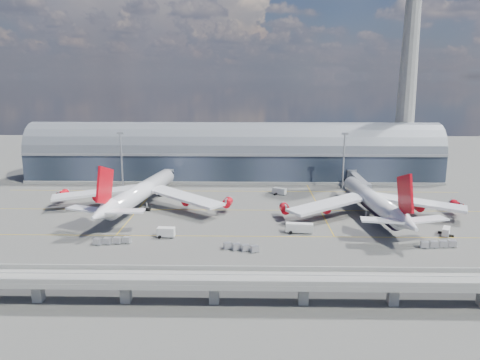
{
  "coord_description": "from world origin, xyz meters",
  "views": [
    {
      "loc": [
        7.81,
        -151.9,
        49.9
      ],
      "look_at": [
        4.48,
        10.0,
        14.0
      ],
      "focal_mm": 35.0,
      "sensor_mm": 36.0,
      "label": 1
    }
  ],
  "objects_px": {
    "floodlight_mast_right": "(344,160)",
    "cargo_train_1": "(241,247)",
    "airliner_right": "(374,202)",
    "service_truck_5": "(279,191)",
    "floodlight_mast_left": "(122,159)",
    "airliner_left": "(140,193)",
    "control_tower": "(408,73)",
    "cargo_train_0": "(112,241)",
    "service_truck_2": "(299,228)",
    "service_truck_4": "(356,196)",
    "cargo_train_2": "(438,244)",
    "service_truck_1": "(166,232)",
    "service_truck_3": "(446,231)"
  },
  "relations": [
    {
      "from": "floodlight_mast_right",
      "to": "cargo_train_1",
      "type": "relative_size",
      "value": 2.34
    },
    {
      "from": "airliner_right",
      "to": "service_truck_5",
      "type": "bearing_deg",
      "value": 128.7
    },
    {
      "from": "floodlight_mast_left",
      "to": "airliner_left",
      "type": "relative_size",
      "value": 0.34
    },
    {
      "from": "control_tower",
      "to": "cargo_train_0",
      "type": "relative_size",
      "value": 8.96
    },
    {
      "from": "service_truck_2",
      "to": "service_truck_4",
      "type": "distance_m",
      "value": 51.93
    },
    {
      "from": "floodlight_mast_right",
      "to": "cargo_train_2",
      "type": "relative_size",
      "value": 2.23
    },
    {
      "from": "service_truck_1",
      "to": "service_truck_4",
      "type": "xyz_separation_m",
      "value": [
        70.81,
        48.82,
        -0.27
      ]
    },
    {
      "from": "service_truck_2",
      "to": "service_truck_3",
      "type": "relative_size",
      "value": 1.62
    },
    {
      "from": "service_truck_3",
      "to": "cargo_train_0",
      "type": "relative_size",
      "value": 0.49
    },
    {
      "from": "floodlight_mast_left",
      "to": "airliner_right",
      "type": "distance_m",
      "value": 111.76
    },
    {
      "from": "service_truck_3",
      "to": "service_truck_4",
      "type": "distance_m",
      "value": 48.96
    },
    {
      "from": "floodlight_mast_left",
      "to": "service_truck_3",
      "type": "height_order",
      "value": "floodlight_mast_left"
    },
    {
      "from": "service_truck_4",
      "to": "service_truck_5",
      "type": "relative_size",
      "value": 0.73
    },
    {
      "from": "floodlight_mast_left",
      "to": "service_truck_1",
      "type": "relative_size",
      "value": 4.55
    },
    {
      "from": "control_tower",
      "to": "service_truck_4",
      "type": "bearing_deg",
      "value": -125.75
    },
    {
      "from": "floodlight_mast_left",
      "to": "service_truck_5",
      "type": "xyz_separation_m",
      "value": [
        70.86,
        -10.4,
        -12.18
      ]
    },
    {
      "from": "service_truck_1",
      "to": "service_truck_2",
      "type": "relative_size",
      "value": 0.62
    },
    {
      "from": "airliner_left",
      "to": "service_truck_5",
      "type": "height_order",
      "value": "airliner_left"
    },
    {
      "from": "service_truck_2",
      "to": "cargo_train_0",
      "type": "xyz_separation_m",
      "value": [
        -58.15,
        -11.57,
        -0.68
      ]
    },
    {
      "from": "floodlight_mast_left",
      "to": "cargo_train_2",
      "type": "bearing_deg",
      "value": -32.82
    },
    {
      "from": "floodlight_mast_left",
      "to": "service_truck_5",
      "type": "bearing_deg",
      "value": -8.35
    },
    {
      "from": "service_truck_5",
      "to": "cargo_train_0",
      "type": "relative_size",
      "value": 0.54
    },
    {
      "from": "floodlight_mast_left",
      "to": "control_tower",
      "type": "bearing_deg",
      "value": 11.72
    },
    {
      "from": "airliner_left",
      "to": "airliner_right",
      "type": "relative_size",
      "value": 1.06
    },
    {
      "from": "service_truck_1",
      "to": "service_truck_4",
      "type": "bearing_deg",
      "value": -50.97
    },
    {
      "from": "floodlight_mast_left",
      "to": "cargo_train_1",
      "type": "height_order",
      "value": "floodlight_mast_left"
    },
    {
      "from": "service_truck_3",
      "to": "airliner_right",
      "type": "bearing_deg",
      "value": 161.83
    },
    {
      "from": "airliner_right",
      "to": "cargo_train_1",
      "type": "relative_size",
      "value": 6.43
    },
    {
      "from": "floodlight_mast_left",
      "to": "cargo_train_0",
      "type": "relative_size",
      "value": 2.24
    },
    {
      "from": "control_tower",
      "to": "service_truck_5",
      "type": "height_order",
      "value": "control_tower"
    },
    {
      "from": "airliner_right",
      "to": "service_truck_4",
      "type": "bearing_deg",
      "value": 85.78
    },
    {
      "from": "airliner_right",
      "to": "cargo_train_1",
      "type": "bearing_deg",
      "value": -149.29
    },
    {
      "from": "floodlight_mast_left",
      "to": "airliner_left",
      "type": "bearing_deg",
      "value": -65.25
    },
    {
      "from": "cargo_train_1",
      "to": "cargo_train_2",
      "type": "height_order",
      "value": "cargo_train_2"
    },
    {
      "from": "service_truck_1",
      "to": "service_truck_3",
      "type": "bearing_deg",
      "value": -83.23
    },
    {
      "from": "service_truck_1",
      "to": "cargo_train_2",
      "type": "distance_m",
      "value": 83.28
    },
    {
      "from": "control_tower",
      "to": "floodlight_mast_left",
      "type": "height_order",
      "value": "control_tower"
    },
    {
      "from": "cargo_train_2",
      "to": "floodlight_mast_left",
      "type": "bearing_deg",
      "value": 64.14
    },
    {
      "from": "control_tower",
      "to": "floodlight_mast_left",
      "type": "distance_m",
      "value": 143.01
    },
    {
      "from": "service_truck_3",
      "to": "service_truck_5",
      "type": "relative_size",
      "value": 0.9
    },
    {
      "from": "floodlight_mast_right",
      "to": "service_truck_4",
      "type": "distance_m",
      "value": 21.5
    },
    {
      "from": "floodlight_mast_right",
      "to": "airliner_left",
      "type": "distance_m",
      "value": 91.18
    },
    {
      "from": "control_tower",
      "to": "floodlight_mast_right",
      "type": "relative_size",
      "value": 4.01
    },
    {
      "from": "control_tower",
      "to": "airliner_left",
      "type": "xyz_separation_m",
      "value": [
        -119.1,
        -62.5,
        -45.12
      ]
    },
    {
      "from": "floodlight_mast_left",
      "to": "cargo_train_1",
      "type": "bearing_deg",
      "value": -54.42
    },
    {
      "from": "floodlight_mast_left",
      "to": "airliner_right",
      "type": "height_order",
      "value": "floodlight_mast_left"
    },
    {
      "from": "cargo_train_1",
      "to": "cargo_train_2",
      "type": "xyz_separation_m",
      "value": [
        58.95,
        3.73,
        0.04
      ]
    },
    {
      "from": "cargo_train_0",
      "to": "cargo_train_1",
      "type": "distance_m",
      "value": 39.64
    },
    {
      "from": "control_tower",
      "to": "airliner_right",
      "type": "bearing_deg",
      "value": -114.34
    },
    {
      "from": "service_truck_2",
      "to": "service_truck_5",
      "type": "height_order",
      "value": "service_truck_2"
    }
  ]
}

